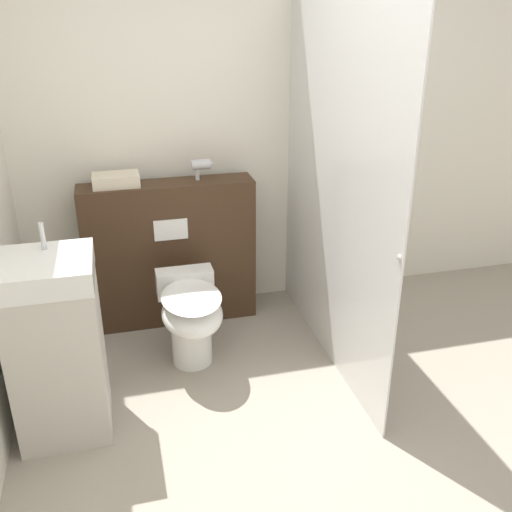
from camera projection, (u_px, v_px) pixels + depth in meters
The scene contains 8 objects.
ground_plane at pixel (315, 462), 2.82m from camera, with size 12.00×12.00×0.00m, color #9E9384.
wall_back at pixel (233, 134), 3.94m from camera, with size 8.00×0.06×2.50m.
partition_panel at pixel (171, 253), 3.92m from camera, with size 1.15×0.25×1.01m.
shower_glass at pixel (334, 194), 3.31m from camera, with size 0.04×1.73×2.13m.
toilet at pixel (191, 316), 3.46m from camera, with size 0.36×0.61×0.55m.
sink_vanity at pixel (57, 347), 2.87m from camera, with size 0.45×0.45×1.12m.
hair_drier at pixel (202, 165), 3.75m from camera, with size 0.15×0.07×0.14m.
folded_towel at pixel (116, 180), 3.64m from camera, with size 0.29×0.19×0.08m.
Camera 1 is at (-0.82, -2.03, 2.08)m, focal length 40.00 mm.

